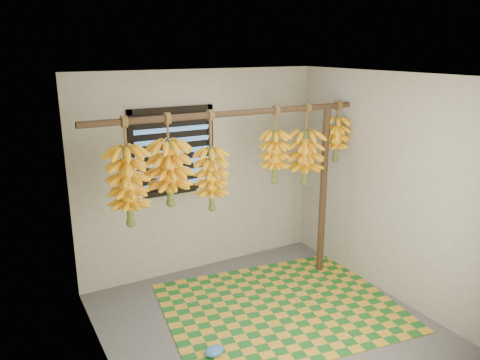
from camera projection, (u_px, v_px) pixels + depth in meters
floor at (267, 326)px, 4.59m from camera, size 3.00×3.00×0.01m
ceiling at (272, 75)px, 3.93m from camera, size 3.00×3.00×0.01m
wall_back at (201, 173)px, 5.53m from camera, size 3.00×0.01×2.40m
wall_left at (103, 243)px, 3.56m from camera, size 0.01×3.00×2.40m
wall_right at (389, 187)px, 4.97m from camera, size 0.01×3.00×2.40m
window at (173, 152)px, 5.26m from camera, size 1.00×0.04×1.00m
hanging_pole at (233, 113)px, 4.63m from camera, size 3.00×0.06×0.06m
support_post at (323, 192)px, 5.47m from camera, size 0.08×0.08×2.00m
woven_mat at (281, 307)px, 4.91m from camera, size 2.61×2.21×0.01m
plastic_bag at (214, 351)px, 4.13m from camera, size 0.21×0.17×0.08m
banana_bunch_a at (128, 186)px, 4.28m from camera, size 0.36×0.36×1.02m
banana_bunch_b at (170, 173)px, 4.45m from camera, size 0.40×0.40×0.89m
banana_bunch_c at (211, 179)px, 4.69m from camera, size 0.34×0.34×1.02m
banana_bunch_d at (275, 156)px, 5.01m from camera, size 0.30×0.30×0.83m
banana_bunch_e at (305, 158)px, 5.21m from camera, size 0.40×0.40×0.91m
banana_bunch_f at (336, 139)px, 5.37m from camera, size 0.30×0.30×0.70m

